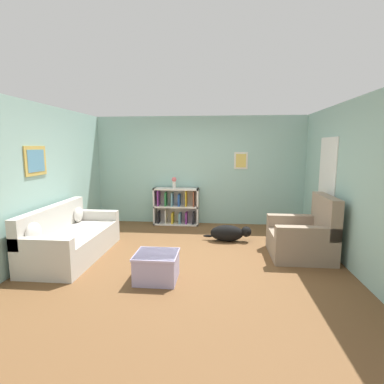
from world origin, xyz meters
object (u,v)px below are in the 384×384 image
Objects in this scene: dog at (229,233)px; vase at (174,182)px; couch at (71,239)px; bookshelf at (176,207)px; recliner_chair at (305,237)px; coffee_table at (157,266)px.

vase is (-1.29, 1.21, 0.87)m from dog.
couch is 2.08× the size of dog.
vase is at bearing 136.80° from dog.
couch reaches higher than dog.
dog is at bearing -44.78° from bookshelf.
recliner_chair is (2.51, -1.95, -0.08)m from bookshelf.
bookshelf is 1.02× the size of recliner_chair.
bookshelf is 1.13× the size of dog.
vase reaches higher than dog.
couch is 4.02m from recliner_chair.
recliner_chair is at bearing 5.59° from couch.
couch is 7.45× the size of vase.
bookshelf is 1.77m from dog.
recliner_chair is 2.61m from coffee_table.
recliner_chair is at bearing -37.09° from vase.
couch is at bearing -122.44° from bookshelf.
recliner_chair is (4.00, 0.39, 0.05)m from couch.
couch is at bearing -121.84° from vase.
couch reaches higher than coffee_table.
couch is 2.83m from vase.
couch is at bearing -174.41° from recliner_chair.
bookshelf is at bearing 24.59° from vase.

